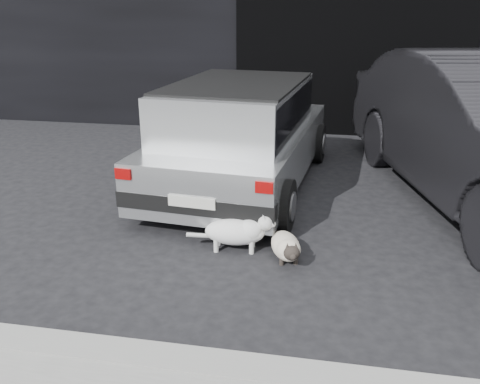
# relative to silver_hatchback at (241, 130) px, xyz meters

# --- Properties ---
(ground) EXTENTS (80.00, 80.00, 0.00)m
(ground) POSITION_rel_silver_hatchback_xyz_m (0.38, -0.97, -0.74)
(ground) COLOR black
(ground) RESTS_ON ground
(garage_opening) EXTENTS (4.00, 0.10, 2.60)m
(garage_opening) POSITION_rel_silver_hatchback_xyz_m (1.38, 3.02, 0.56)
(garage_opening) COLOR black
(garage_opening) RESTS_ON ground
(silver_hatchback) EXTENTS (2.09, 3.80, 1.35)m
(silver_hatchback) POSITION_rel_silver_hatchback_xyz_m (0.00, 0.00, 0.00)
(silver_hatchback) COLOR silver
(silver_hatchback) RESTS_ON ground
(cat_siamese) EXTENTS (0.40, 0.74, 0.27)m
(cat_siamese) POSITION_rel_silver_hatchback_xyz_m (0.78, -1.91, -0.62)
(cat_siamese) COLOR beige
(cat_siamese) RESTS_ON ground
(cat_white) EXTENTS (0.86, 0.33, 0.40)m
(cat_white) POSITION_rel_silver_hatchback_xyz_m (0.31, -1.80, -0.54)
(cat_white) COLOR white
(cat_white) RESTS_ON ground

